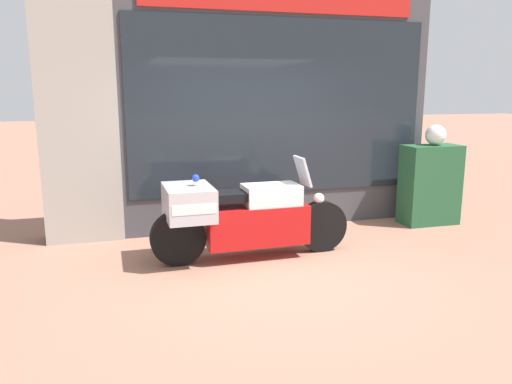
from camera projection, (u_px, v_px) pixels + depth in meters
The scene contains 6 objects.
ground_plane at pixel (292, 270), 5.77m from camera, with size 60.00×60.00×0.00m, color #9E6B56.
shop_building at pixel (218, 110), 7.18m from camera, with size 5.69×0.55×3.49m.
window_display at pixel (274, 194), 7.71m from camera, with size 4.22×0.30×1.93m.
paramedic_motorcycle at pixel (238, 215), 6.05m from camera, with size 2.50×0.80×1.24m.
utility_cabinet at pixel (430, 185), 7.67m from camera, with size 0.86×0.45×1.22m, color #235633.
white_helmet at pixel (436, 135), 7.52m from camera, with size 0.31×0.31×0.31m, color white.
Camera 1 is at (-1.92, -5.14, 2.06)m, focal length 35.00 mm.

